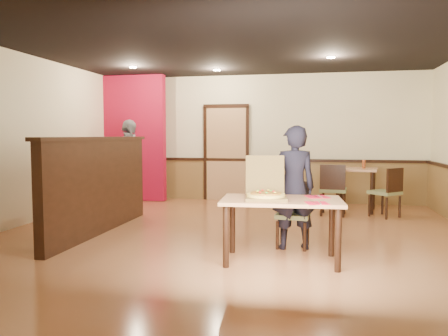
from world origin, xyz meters
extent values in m
plane|color=#AF6E44|center=(0.00, 0.00, 0.00)|extent=(7.00, 7.00, 0.00)
plane|color=black|center=(0.00, 0.00, 2.80)|extent=(7.00, 7.00, 0.00)
plane|color=#FCF6C5|center=(0.00, 3.50, 1.40)|extent=(7.00, 0.00, 7.00)
plane|color=#FCF6C5|center=(-3.50, 0.00, 1.40)|extent=(0.00, 7.00, 7.00)
cube|color=olive|center=(0.00, 3.47, 0.45)|extent=(7.00, 0.04, 0.90)
cube|color=black|center=(0.00, 3.45, 0.92)|extent=(7.00, 0.06, 0.06)
cube|color=tan|center=(-0.80, 3.46, 1.05)|extent=(0.90, 0.06, 2.10)
cube|color=black|center=(-2.00, -0.20, 0.70)|extent=(0.14, 3.00, 1.40)
cube|color=black|center=(-2.00, -0.20, 1.42)|extent=(0.20, 3.10, 0.05)
cube|color=#A10B2B|center=(-2.90, 3.00, 1.40)|extent=(1.60, 0.20, 2.78)
cylinder|color=beige|center=(-2.30, 1.80, 2.78)|extent=(0.14, 0.14, 0.02)
cylinder|color=beige|center=(-0.80, 2.50, 2.78)|extent=(0.14, 0.14, 0.02)
cylinder|color=beige|center=(1.40, 1.50, 2.78)|extent=(0.14, 0.14, 0.02)
cube|color=tan|center=(0.79, -1.17, 0.72)|extent=(1.42, 0.88, 0.04)
cylinder|color=black|center=(0.21, -1.52, 0.35)|extent=(0.07, 0.07, 0.70)
cylinder|color=black|center=(0.16, -0.90, 0.35)|extent=(0.07, 0.07, 0.70)
cylinder|color=black|center=(1.42, -1.44, 0.35)|extent=(0.07, 0.07, 0.70)
cylinder|color=black|center=(1.37, -0.82, 0.35)|extent=(0.07, 0.07, 0.70)
cube|color=olive|center=(0.89, -0.47, 0.42)|extent=(0.46, 0.46, 0.06)
cube|color=black|center=(0.91, -0.28, 0.65)|extent=(0.41, 0.07, 0.40)
cylinder|color=black|center=(0.70, -0.63, 0.18)|extent=(0.04, 0.04, 0.37)
cylinder|color=black|center=(0.73, -0.28, 0.18)|extent=(0.04, 0.04, 0.37)
cylinder|color=black|center=(1.05, -0.66, 0.18)|extent=(0.04, 0.04, 0.37)
cylinder|color=black|center=(1.08, -0.32, 0.18)|extent=(0.04, 0.04, 0.37)
cube|color=olive|center=(1.50, 2.01, 0.47)|extent=(0.51, 0.51, 0.06)
cube|color=black|center=(1.48, 1.80, 0.72)|extent=(0.45, 0.09, 0.45)
cylinder|color=black|center=(1.71, 2.18, 0.20)|extent=(0.04, 0.04, 0.41)
cylinder|color=black|center=(1.67, 1.80, 0.20)|extent=(0.04, 0.04, 0.41)
cylinder|color=black|center=(1.33, 2.22, 0.20)|extent=(0.04, 0.04, 0.41)
cylinder|color=black|center=(1.29, 1.84, 0.20)|extent=(0.04, 0.04, 0.41)
cube|color=olive|center=(2.40, 2.01, 0.44)|extent=(0.63, 0.63, 0.06)
cube|color=black|center=(2.54, 1.87, 0.68)|extent=(0.33, 0.32, 0.42)
cylinder|color=black|center=(2.40, 2.27, 0.19)|extent=(0.04, 0.04, 0.38)
cylinder|color=black|center=(2.66, 2.01, 0.19)|extent=(0.04, 0.04, 0.38)
cylinder|color=black|center=(2.14, 2.02, 0.19)|extent=(0.04, 0.04, 0.38)
cylinder|color=black|center=(2.40, 1.75, 0.19)|extent=(0.04, 0.04, 0.38)
cube|color=tan|center=(1.95, 2.56, 0.81)|extent=(0.89, 0.89, 0.04)
cylinder|color=black|center=(1.60, 2.31, 0.40)|extent=(0.07, 0.07, 0.79)
cylinder|color=black|center=(1.70, 2.92, 0.40)|extent=(0.07, 0.07, 0.79)
cylinder|color=black|center=(2.20, 2.21, 0.40)|extent=(0.07, 0.07, 0.79)
cylinder|color=black|center=(2.30, 2.82, 0.40)|extent=(0.07, 0.07, 0.79)
imported|color=black|center=(0.90, -0.55, 0.80)|extent=(0.67, 0.53, 1.59)
imported|color=gray|center=(-2.57, 2.16, 0.90)|extent=(0.46, 1.06, 1.79)
cube|color=brown|center=(0.61, -1.23, 0.75)|extent=(0.53, 0.53, 0.03)
cube|color=brown|center=(0.57, -0.96, 1.00)|extent=(0.47, 0.16, 0.46)
cylinder|color=#F9D35A|center=(0.61, -1.23, 0.78)|extent=(0.52, 0.52, 0.03)
cube|color=red|center=(1.19, -1.42, 0.74)|extent=(0.28, 0.28, 0.01)
cylinder|color=silver|center=(1.16, -1.42, 0.74)|extent=(0.06, 0.19, 0.01)
cube|color=silver|center=(1.22, -1.42, 0.74)|extent=(0.07, 0.20, 0.00)
cube|color=red|center=(1.19, -0.92, 0.74)|extent=(0.31, 0.31, 0.01)
cylinder|color=silver|center=(1.16, -0.92, 0.74)|extent=(0.08, 0.20, 0.01)
cube|color=silver|center=(1.22, -0.92, 0.74)|extent=(0.09, 0.22, 0.00)
cylinder|color=#94401B|center=(2.10, 2.67, 0.91)|extent=(0.06, 0.06, 0.16)
camera|label=1|loc=(1.15, -6.19, 1.47)|focal=35.00mm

